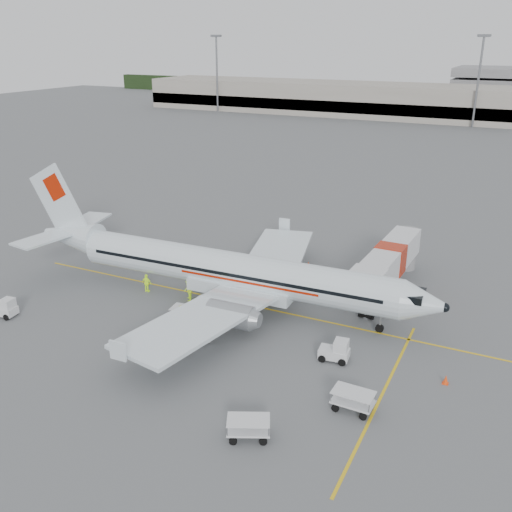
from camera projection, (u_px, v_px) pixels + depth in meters
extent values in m
plane|color=#56595B|center=(246.00, 304.00, 49.34)|extent=(360.00, 360.00, 0.00)
cube|color=yellow|center=(246.00, 304.00, 49.33)|extent=(44.00, 0.20, 0.01)
cube|color=yellow|center=(382.00, 394.00, 36.88)|extent=(0.20, 20.00, 0.01)
cone|color=#FA420E|center=(446.00, 379.00, 37.93)|extent=(0.40, 0.40, 0.66)
cone|color=#FA420E|center=(308.00, 264.00, 57.38)|extent=(0.33, 0.33, 0.55)
cone|color=#FA420E|center=(135.00, 352.00, 41.25)|extent=(0.38, 0.38, 0.61)
imported|color=#D5FF24|center=(211.00, 296.00, 48.80)|extent=(0.74, 0.56, 1.81)
imported|color=#D5FF24|center=(188.00, 291.00, 49.75)|extent=(1.08, 1.15, 1.89)
imported|color=#D5FF24|center=(182.00, 315.00, 45.52)|extent=(0.76, 1.17, 1.71)
imported|color=#D5FF24|center=(147.00, 283.00, 51.51)|extent=(0.99, 0.41, 1.69)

